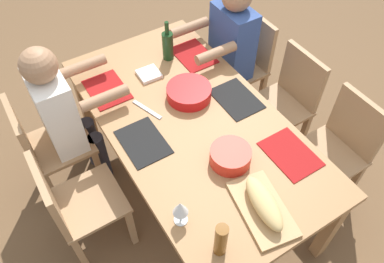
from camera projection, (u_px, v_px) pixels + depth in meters
ground_plane at (192, 185)px, 2.87m from camera, size 8.00×8.00×0.00m
dining_table at (192, 128)px, 2.36m from camera, size 1.86×0.98×0.74m
chair_near_right at (244, 61)px, 3.05m from camera, size 0.40×0.40×0.85m
diner_near_right at (228, 47)px, 2.83m from camera, size 0.41×0.53×1.20m
chair_far_center at (74, 204)px, 2.22m from camera, size 0.40×0.40×0.85m
chair_near_center at (287, 99)px, 2.78m from camera, size 0.40×0.40×0.85m
chair_far_right at (46, 145)px, 2.50m from camera, size 0.40×0.40×0.85m
diner_far_right at (64, 112)px, 2.40m from camera, size 0.41×0.53×1.20m
chair_near_left at (338, 146)px, 2.50m from camera, size 0.40×0.40×0.85m
serving_bowl_greens at (189, 92)px, 2.40m from camera, size 0.28×0.28×0.08m
serving_bowl_pasta at (230, 155)px, 2.07m from camera, size 0.23×0.23×0.09m
cutting_board at (262, 209)px, 1.90m from camera, size 0.43×0.29×0.02m
bread_loaf at (264, 203)px, 1.86m from camera, size 0.33×0.17×0.09m
wine_bottle at (168, 45)px, 2.60m from camera, size 0.08×0.08×0.29m
beer_bottle at (221, 240)px, 1.69m from camera, size 0.06×0.06×0.22m
wine_glass at (180, 209)px, 1.79m from camera, size 0.08×0.08×0.17m
placemat_near_right at (194, 55)px, 2.69m from camera, size 0.32×0.23×0.01m
placemat_far_center at (143, 142)px, 2.19m from camera, size 0.32×0.23×0.01m
placemat_near_center at (236, 99)px, 2.41m from camera, size 0.32×0.23×0.01m
placemat_far_right at (107, 89)px, 2.47m from camera, size 0.32×0.23×0.01m
placemat_near_left at (290, 154)px, 2.13m from camera, size 0.32×0.23×0.01m
carving_knife at (147, 110)px, 2.35m from camera, size 0.23×0.10×0.01m
napkin_stack at (149, 74)px, 2.55m from camera, size 0.14×0.14×0.02m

